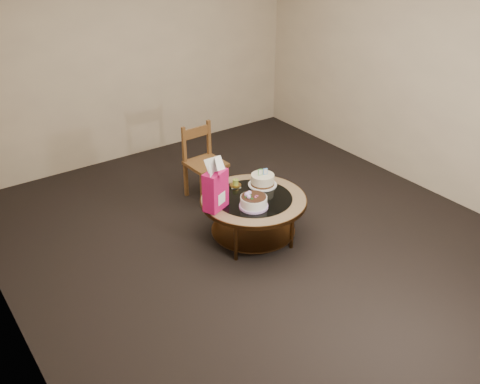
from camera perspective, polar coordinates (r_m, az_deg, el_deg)
ground at (r=5.31m, az=1.39°, el=-4.89°), size 5.00×5.00×0.00m
room_walls at (r=4.64m, az=1.62°, el=11.16°), size 4.52×5.02×2.61m
coffee_table at (r=5.11m, az=1.44°, el=-1.37°), size 1.02×1.02×0.46m
decorated_cake at (r=4.89m, az=1.45°, el=-1.10°), size 0.27×0.27×0.16m
cream_cake at (r=5.27m, az=2.42°, el=1.28°), size 0.29×0.29×0.18m
gift_bag at (r=4.79m, az=-2.64°, el=0.74°), size 0.27×0.24×0.48m
pillar_candle at (r=5.25m, az=-0.48°, el=0.86°), size 0.13×0.13×0.09m
dining_chair at (r=5.87m, az=-3.88°, el=3.22°), size 0.40×0.40×0.83m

